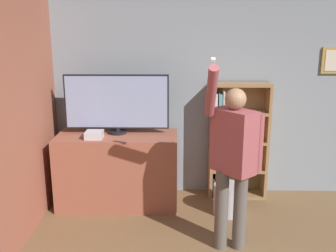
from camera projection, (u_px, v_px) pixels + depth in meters
wall_back at (222, 90)px, 4.96m from camera, size 6.21×0.09×2.70m
wall_side_brick at (7, 115)px, 3.62m from camera, size 0.06×4.37×2.70m
tv_ledge at (118, 170)px, 4.78m from camera, size 1.44×0.64×0.88m
television at (117, 103)px, 4.65m from camera, size 1.24×0.22×0.71m
game_console at (94, 135)px, 4.53m from camera, size 0.20×0.20×0.08m
bookshelf at (233, 143)px, 4.94m from camera, size 0.72×0.28×1.47m
person at (233, 156)px, 3.68m from camera, size 0.55×0.53×1.89m
waste_bin at (228, 199)px, 4.59m from camera, size 0.34×0.34×0.36m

